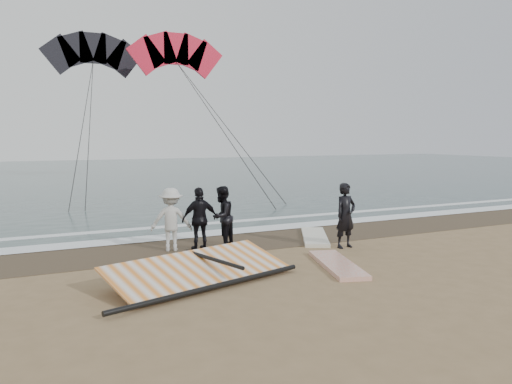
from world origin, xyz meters
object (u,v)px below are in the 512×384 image
Objects in this scene: man_main at (346,215)px; board_cream at (315,237)px; board_white at (337,264)px; sail_rig at (195,271)px.

board_cream is (-0.10, 1.40, -0.84)m from man_main.
board_white is at bearing -137.63° from man_main.
sail_rig is (-3.38, 0.34, 0.14)m from board_white.
man_main is at bearing 14.77° from sail_rig.
board_cream is 0.59× the size of sail_rig.
board_white is 0.97× the size of board_cream.
sail_rig reaches higher than board_cream.
board_white is at bearing -5.72° from sail_rig.
man_main is 0.41× the size of sail_rig.
sail_rig is at bearing -172.38° from man_main.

